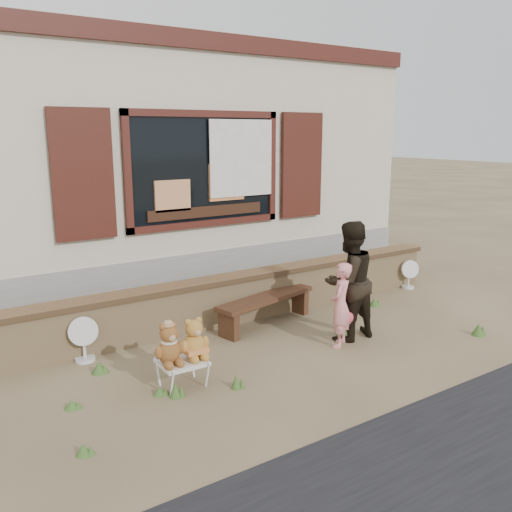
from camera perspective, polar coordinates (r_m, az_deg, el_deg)
ground at (r=6.95m, az=2.78°, el=-8.99°), size 80.00×80.00×0.00m
shopfront at (r=10.42m, az=-12.11°, el=9.39°), size 8.04×5.13×4.00m
brick_wall at (r=7.62m, az=-1.67°, el=-4.27°), size 7.10×0.36×0.67m
bench at (r=7.42m, az=1.05°, el=-5.06°), size 1.64×0.69×0.41m
folding_chair at (r=5.76m, az=-7.78°, el=-11.08°), size 0.48×0.42×0.29m
teddy_bear_left at (r=5.62m, az=-9.17°, el=-9.02°), size 0.33×0.29×0.45m
teddy_bear_right at (r=5.72m, az=-6.57°, el=-8.53°), size 0.33×0.29×0.44m
child at (r=6.72m, az=8.89°, el=-5.11°), size 0.46×0.43×1.06m
adult at (r=6.92m, az=9.74°, el=-2.60°), size 0.76×0.60×1.52m
fan_left at (r=6.60m, az=-17.69°, el=-8.28°), size 0.35×0.23×0.54m
fan_right at (r=9.51m, az=15.78°, el=-1.84°), size 0.32×0.21×0.49m
grass_tufts at (r=6.48m, az=2.27°, el=-10.06°), size 5.24×1.79×0.16m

